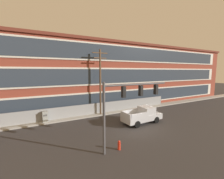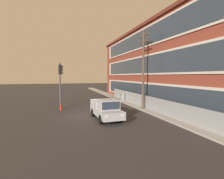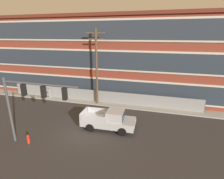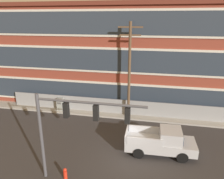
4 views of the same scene
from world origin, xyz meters
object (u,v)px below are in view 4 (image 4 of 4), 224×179
object	(u,v)px
pickup_truck_silver	(162,142)
electrical_cabinet	(60,105)
fire_hydrant	(65,174)
traffic_signal_mast	(73,121)
utility_pole_near_corner	(129,68)

from	to	relation	value
pickup_truck_silver	electrical_cabinet	bearing A→B (deg)	152.21
fire_hydrant	electrical_cabinet	bearing A→B (deg)	116.08
pickup_truck_silver	electrical_cabinet	world-z (taller)	pickup_truck_silver
traffic_signal_mast	fire_hydrant	world-z (taller)	traffic_signal_mast
electrical_cabinet	fire_hydrant	bearing A→B (deg)	-63.92
pickup_truck_silver	fire_hydrant	world-z (taller)	pickup_truck_silver
pickup_truck_silver	electrical_cabinet	size ratio (longest dim) A/B	3.43
traffic_signal_mast	electrical_cabinet	size ratio (longest dim) A/B	4.18
pickup_truck_silver	utility_pole_near_corner	bearing A→B (deg)	120.49
traffic_signal_mast	fire_hydrant	bearing A→B (deg)	179.34
traffic_signal_mast	pickup_truck_silver	distance (m)	7.35
pickup_truck_silver	utility_pole_near_corner	xyz separation A→B (m)	(-3.25, 5.52, 4.22)
utility_pole_near_corner	pickup_truck_silver	bearing A→B (deg)	-59.51
traffic_signal_mast	pickup_truck_silver	bearing A→B (deg)	38.49
utility_pole_near_corner	fire_hydrant	world-z (taller)	utility_pole_near_corner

